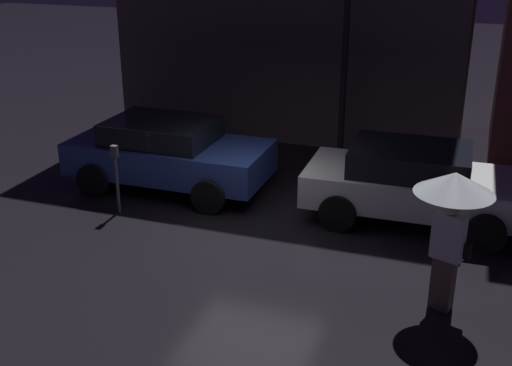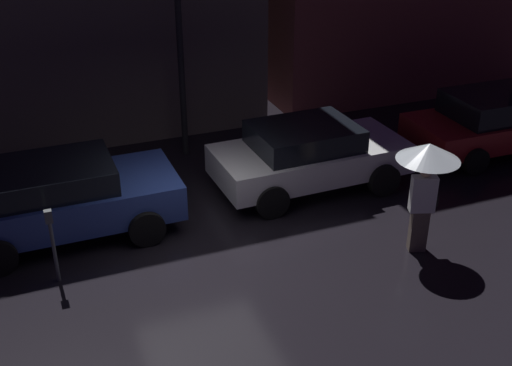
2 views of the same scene
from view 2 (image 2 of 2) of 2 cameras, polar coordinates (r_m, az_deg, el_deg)
name	(u,v)px [view 2 (image 2 of 2)]	position (r m, az deg, el deg)	size (l,w,h in m)	color
ground_plane	(205,246)	(11.66, -4.53, -5.58)	(60.00, 60.00, 0.00)	black
parked_car_blue	(63,197)	(12.13, -16.79, -1.18)	(4.08, 2.06, 1.44)	navy
parked_car_white	(309,154)	(13.35, 4.71, 2.57)	(4.06, 2.03, 1.40)	silver
parked_car_red	(500,120)	(16.12, 20.86, 5.25)	(4.47, 2.01, 1.43)	maroon
pedestrian_with_umbrella	(427,166)	(11.10, 14.96, 1.43)	(1.07, 1.07, 2.06)	#66564C
parking_meter	(52,238)	(10.80, -17.67, -4.71)	(0.12, 0.10, 1.33)	#4C5154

